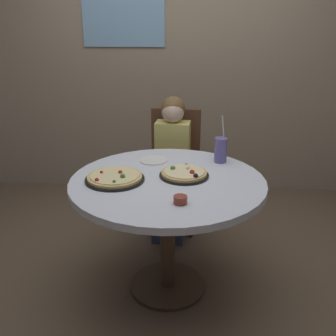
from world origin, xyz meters
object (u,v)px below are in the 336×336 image
sauce_bowl (180,200)px  plate_small (153,160)px  pizza_veggie (184,174)px  pizza_cheese (115,178)px  diner_child (171,175)px  chair_wooden (174,162)px  soda_cup (221,150)px  dining_table (168,196)px

sauce_bowl → plate_small: size_ratio=0.39×
pizza_veggie → pizza_cheese: size_ratio=0.85×
diner_child → pizza_veggie: diner_child is taller
chair_wooden → sauce_bowl: size_ratio=13.57×
diner_child → pizza_veggie: 0.73m
pizza_veggie → soda_cup: (0.23, 0.26, 0.06)m
dining_table → plate_small: bearing=109.7°
diner_child → pizza_cheese: size_ratio=3.16×
diner_child → sauce_bowl: size_ratio=15.46×
pizza_cheese → plate_small: (0.19, 0.33, -0.01)m
dining_table → diner_child: diner_child is taller
pizza_veggie → soda_cup: bearing=48.3°
pizza_cheese → pizza_veggie: bearing=11.6°
dining_table → pizza_cheese: size_ratio=3.31×
dining_table → pizza_veggie: (0.10, 0.05, 0.12)m
dining_table → chair_wooden: size_ratio=1.19×
chair_wooden → sauce_bowl: bearing=-86.6°
soda_cup → sauce_bowl: soda_cup is taller
dining_table → pizza_veggie: 0.16m
pizza_veggie → pizza_cheese: same height
diner_child → plate_small: size_ratio=6.01×
soda_cup → plate_small: 0.44m
dining_table → sauce_bowl: sauce_bowl is taller
chair_wooden → pizza_cheese: size_ratio=2.78×
pizza_veggie → plate_small: bearing=128.8°
chair_wooden → pizza_veggie: 0.88m
chair_wooden → pizza_cheese: 1.01m
pizza_veggie → pizza_cheese: bearing=-168.4°
chair_wooden → soda_cup: soda_cup is taller
diner_child → pizza_veggie: size_ratio=3.71×
chair_wooden → soda_cup: 0.73m
dining_table → soda_cup: 0.49m
diner_child → soda_cup: (0.33, -0.40, 0.35)m
chair_wooden → diner_child: diner_child is taller
chair_wooden → pizza_veggie: (0.09, -0.84, 0.24)m
diner_child → soda_cup: 0.63m
plate_small → sauce_bowl: bearing=-73.0°
diner_child → plate_small: bearing=-103.8°
pizza_cheese → sauce_bowl: size_ratio=4.88×
pizza_veggie → sauce_bowl: size_ratio=4.17×
dining_table → chair_wooden: (0.01, 0.89, -0.11)m
pizza_cheese → sauce_bowl: bearing=-36.4°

